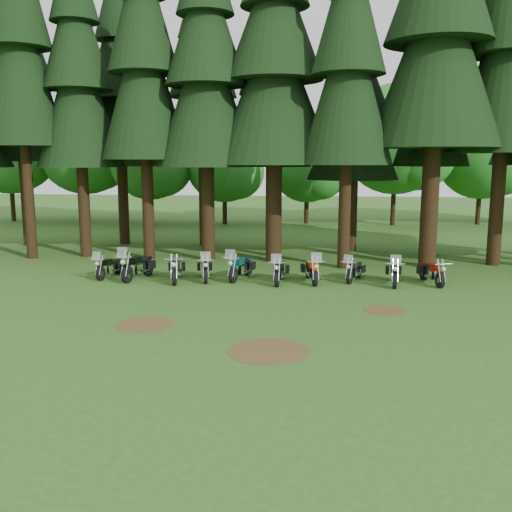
{
  "coord_description": "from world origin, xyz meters",
  "views": [
    {
      "loc": [
        2.22,
        -18.39,
        5.02
      ],
      "look_at": [
        -0.33,
        5.0,
        1.0
      ],
      "focal_mm": 40.0,
      "sensor_mm": 36.0,
      "label": 1
    }
  ],
  "objects_px": {
    "motorcycle_3": "(205,269)",
    "motorcycle_6": "(311,271)",
    "motorcycle_4": "(241,268)",
    "motorcycle_5": "(279,272)",
    "motorcycle_0": "(109,268)",
    "motorcycle_1": "(138,267)",
    "motorcycle_2": "(176,270)",
    "motorcycle_7": "(354,271)",
    "motorcycle_8": "(394,273)",
    "motorcycle_9": "(432,273)"
  },
  "relations": [
    {
      "from": "motorcycle_3",
      "to": "motorcycle_2",
      "type": "bearing_deg",
      "value": -176.38
    },
    {
      "from": "motorcycle_0",
      "to": "motorcycle_9",
      "type": "relative_size",
      "value": 0.98
    },
    {
      "from": "motorcycle_9",
      "to": "motorcycle_5",
      "type": "bearing_deg",
      "value": 169.99
    },
    {
      "from": "motorcycle_7",
      "to": "motorcycle_5",
      "type": "bearing_deg",
      "value": -146.32
    },
    {
      "from": "motorcycle_4",
      "to": "motorcycle_6",
      "type": "relative_size",
      "value": 1.01
    },
    {
      "from": "motorcycle_2",
      "to": "motorcycle_8",
      "type": "height_order",
      "value": "motorcycle_8"
    },
    {
      "from": "motorcycle_7",
      "to": "motorcycle_2",
      "type": "bearing_deg",
      "value": -153.74
    },
    {
      "from": "motorcycle_0",
      "to": "motorcycle_9",
      "type": "bearing_deg",
      "value": 11.26
    },
    {
      "from": "motorcycle_0",
      "to": "motorcycle_3",
      "type": "bearing_deg",
      "value": 9.79
    },
    {
      "from": "motorcycle_0",
      "to": "motorcycle_2",
      "type": "distance_m",
      "value": 3.05
    },
    {
      "from": "motorcycle_4",
      "to": "motorcycle_5",
      "type": "distance_m",
      "value": 1.76
    },
    {
      "from": "motorcycle_5",
      "to": "motorcycle_9",
      "type": "distance_m",
      "value": 6.17
    },
    {
      "from": "motorcycle_0",
      "to": "motorcycle_7",
      "type": "bearing_deg",
      "value": 13.02
    },
    {
      "from": "motorcycle_5",
      "to": "motorcycle_9",
      "type": "xyz_separation_m",
      "value": [
        6.15,
        0.48,
        -0.03
      ]
    },
    {
      "from": "motorcycle_3",
      "to": "motorcycle_6",
      "type": "distance_m",
      "value": 4.44
    },
    {
      "from": "motorcycle_1",
      "to": "motorcycle_6",
      "type": "bearing_deg",
      "value": 15.21
    },
    {
      "from": "motorcycle_3",
      "to": "motorcycle_4",
      "type": "xyz_separation_m",
      "value": [
        1.48,
        0.28,
        0.02
      ]
    },
    {
      "from": "motorcycle_0",
      "to": "motorcycle_5",
      "type": "bearing_deg",
      "value": 8.08
    },
    {
      "from": "motorcycle_6",
      "to": "motorcycle_1",
      "type": "bearing_deg",
      "value": 170.56
    },
    {
      "from": "motorcycle_3",
      "to": "motorcycle_8",
      "type": "xyz_separation_m",
      "value": [
        7.76,
        -0.05,
        0.01
      ]
    },
    {
      "from": "motorcycle_8",
      "to": "motorcycle_3",
      "type": "bearing_deg",
      "value": -175.22
    },
    {
      "from": "motorcycle_3",
      "to": "motorcycle_8",
      "type": "height_order",
      "value": "motorcycle_8"
    },
    {
      "from": "motorcycle_3",
      "to": "motorcycle_5",
      "type": "height_order",
      "value": "motorcycle_5"
    },
    {
      "from": "motorcycle_1",
      "to": "motorcycle_4",
      "type": "relative_size",
      "value": 1.07
    },
    {
      "from": "motorcycle_2",
      "to": "motorcycle_7",
      "type": "relative_size",
      "value": 1.19
    },
    {
      "from": "motorcycle_0",
      "to": "motorcycle_1",
      "type": "relative_size",
      "value": 0.84
    },
    {
      "from": "motorcycle_2",
      "to": "motorcycle_3",
      "type": "relative_size",
      "value": 1.07
    },
    {
      "from": "motorcycle_3",
      "to": "motorcycle_4",
      "type": "bearing_deg",
      "value": -2.06
    },
    {
      "from": "motorcycle_9",
      "to": "motorcycle_3",
      "type": "bearing_deg",
      "value": 166.86
    },
    {
      "from": "motorcycle_1",
      "to": "motorcycle_0",
      "type": "bearing_deg",
      "value": -174.77
    },
    {
      "from": "motorcycle_3",
      "to": "motorcycle_8",
      "type": "relative_size",
      "value": 0.98
    },
    {
      "from": "motorcycle_1",
      "to": "motorcycle_8",
      "type": "distance_m",
      "value": 10.62
    },
    {
      "from": "motorcycle_0",
      "to": "motorcycle_9",
      "type": "distance_m",
      "value": 13.48
    },
    {
      "from": "motorcycle_3",
      "to": "motorcycle_9",
      "type": "height_order",
      "value": "motorcycle_3"
    },
    {
      "from": "motorcycle_3",
      "to": "motorcycle_6",
      "type": "height_order",
      "value": "motorcycle_6"
    },
    {
      "from": "motorcycle_6",
      "to": "motorcycle_0",
      "type": "bearing_deg",
      "value": 169.01
    },
    {
      "from": "motorcycle_0",
      "to": "motorcycle_6",
      "type": "relative_size",
      "value": 0.9
    },
    {
      "from": "motorcycle_5",
      "to": "motorcycle_9",
      "type": "relative_size",
      "value": 1.07
    },
    {
      "from": "motorcycle_1",
      "to": "motorcycle_2",
      "type": "height_order",
      "value": "motorcycle_1"
    },
    {
      "from": "motorcycle_8",
      "to": "motorcycle_9",
      "type": "height_order",
      "value": "motorcycle_8"
    },
    {
      "from": "motorcycle_3",
      "to": "motorcycle_5",
      "type": "bearing_deg",
      "value": -17.7
    },
    {
      "from": "motorcycle_3",
      "to": "motorcycle_7",
      "type": "relative_size",
      "value": 1.11
    },
    {
      "from": "motorcycle_6",
      "to": "motorcycle_2",
      "type": "bearing_deg",
      "value": 173.04
    },
    {
      "from": "motorcycle_0",
      "to": "motorcycle_7",
      "type": "distance_m",
      "value": 10.41
    },
    {
      "from": "motorcycle_2",
      "to": "motorcycle_4",
      "type": "distance_m",
      "value": 2.71
    },
    {
      "from": "motorcycle_1",
      "to": "motorcycle_9",
      "type": "bearing_deg",
      "value": 15.52
    },
    {
      "from": "motorcycle_7",
      "to": "motorcycle_0",
      "type": "bearing_deg",
      "value": -157.84
    },
    {
      "from": "motorcycle_5",
      "to": "motorcycle_4",
      "type": "bearing_deg",
      "value": 165.3
    },
    {
      "from": "motorcycle_4",
      "to": "motorcycle_8",
      "type": "xyz_separation_m",
      "value": [
        6.29,
        -0.33,
        -0.02
      ]
    },
    {
      "from": "motorcycle_7",
      "to": "motorcycle_8",
      "type": "height_order",
      "value": "motorcycle_8"
    }
  ]
}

